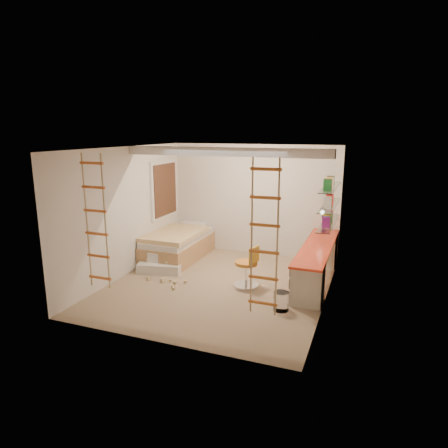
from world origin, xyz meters
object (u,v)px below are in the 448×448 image
at_px(bed, 178,245).
at_px(play_platform, 162,263).
at_px(swivel_chair, 247,272).
at_px(desk, 317,262).

relative_size(bed, play_platform, 1.94).
xyz_separation_m(swivel_chair, play_platform, (-1.98, 0.28, -0.14)).
height_order(desk, swivel_chair, swivel_chair).
distance_m(bed, swivel_chair, 2.29).
distance_m(desk, bed, 3.22).
height_order(bed, swivel_chair, swivel_chair).
relative_size(swivel_chair, play_platform, 0.79).
bearing_deg(play_platform, bed, 92.12).
xyz_separation_m(desk, swivel_chair, (-1.18, -0.73, -0.10)).
height_order(desk, bed, desk).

